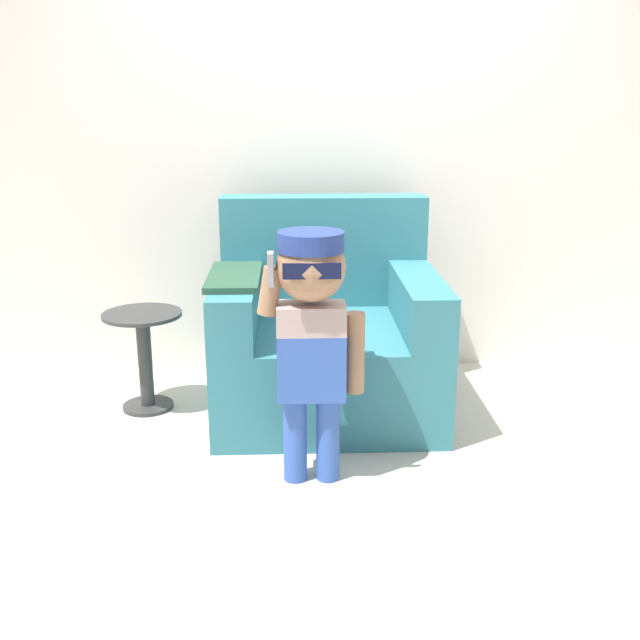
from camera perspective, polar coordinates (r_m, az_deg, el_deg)
ground_plane at (r=3.78m, az=2.14°, el=-7.66°), size 10.00×10.00×0.00m
wall_back at (r=4.32m, az=1.46°, el=13.19°), size 10.00×0.05×2.60m
armchair at (r=3.85m, az=0.45°, el=-1.36°), size 1.13×1.04×1.05m
person_child at (r=2.98m, az=-0.63°, el=0.06°), size 0.43×0.32×1.06m
side_table at (r=3.92m, az=-13.23°, el=-2.34°), size 0.40×0.40×0.52m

